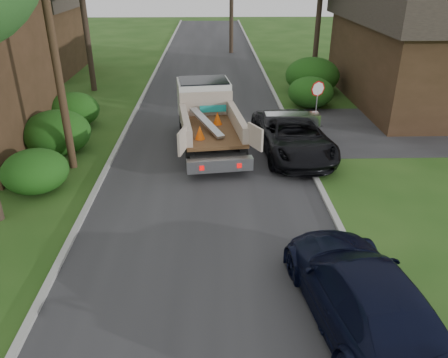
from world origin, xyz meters
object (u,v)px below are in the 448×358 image
at_px(black_pickup, 293,136).
at_px(navy_suv, 362,294).
at_px(utility_pole, 52,35).
at_px(flatbed_truck, 207,112).
at_px(house_right, 436,47).
at_px(stop_sign, 317,95).
at_px(house_left_far, 21,31).

relative_size(black_pickup, navy_suv, 1.04).
distance_m(black_pickup, navy_suv, 9.96).
height_order(utility_pole, flatbed_truck, utility_pole).
height_order(utility_pole, house_right, utility_pole).
height_order(stop_sign, navy_suv, stop_sign).
xyz_separation_m(stop_sign, house_right, (7.80, 5.00, 1.38)).
relative_size(stop_sign, navy_suv, 0.44).
relative_size(stop_sign, utility_pole, 0.25).
bearing_deg(stop_sign, house_left_far, 145.19).
distance_m(stop_sign, house_right, 9.37).
bearing_deg(flatbed_truck, black_pickup, -31.84).
relative_size(house_left_far, flatbed_truck, 1.08).
height_order(house_left_far, flatbed_truck, house_left_far).
bearing_deg(house_left_far, navy_suv, -56.67).
xyz_separation_m(utility_pole, house_right, (18.48, 9.02, -2.01)).
relative_size(utility_pole, flatbed_truck, 1.43).
xyz_separation_m(house_right, flatbed_truck, (-13.08, -6.14, -1.78)).
bearing_deg(black_pickup, navy_suv, -96.09).
bearing_deg(utility_pole, house_left_far, 115.23).
height_order(flatbed_truck, navy_suv, flatbed_truck).
bearing_deg(utility_pole, navy_suv, -44.48).
height_order(stop_sign, utility_pole, utility_pole).
distance_m(house_left_far, flatbed_truck, 19.57).
bearing_deg(house_right, stop_sign, -147.34).
bearing_deg(black_pickup, stop_sign, 55.32).
bearing_deg(black_pickup, flatbed_truck, 149.87).
xyz_separation_m(flatbed_truck, black_pickup, (3.68, -1.70, -0.57)).
xyz_separation_m(house_left_far, flatbed_truck, (13.42, -14.14, -1.67)).
bearing_deg(utility_pole, black_pickup, 7.37).
distance_m(house_right, black_pickup, 12.47).
height_order(stop_sign, house_right, house_right).
height_order(utility_pole, black_pickup, utility_pole).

